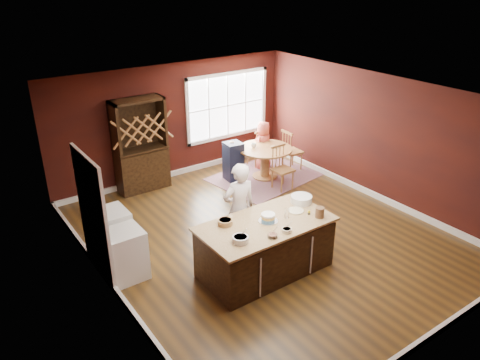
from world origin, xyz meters
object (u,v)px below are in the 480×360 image
chair_south (283,168)px  high_chair (233,161)px  dining_table (265,156)px  seated_woman (263,145)px  baker (239,209)px  hutch (141,145)px  chair_east (292,150)px  toddler (231,148)px  washer (125,254)px  dryer (110,236)px  kitchen_island (265,248)px  layer_cake (268,218)px  chair_north (256,147)px

chair_south → high_chair: 1.24m
dining_table → seated_woman: (0.31, 0.47, 0.07)m
baker → hutch: bearing=-78.8°
chair_east → seated_woman: (-0.54, 0.48, 0.08)m
high_chair → toddler: size_ratio=3.72×
washer → dryer: dryer is taller
baker → hutch: (-0.29, 3.37, 0.21)m
high_chair → washer: (-3.61, -2.17, -0.06)m
chair_east → high_chair: (-1.54, 0.34, -0.04)m
chair_east → toddler: size_ratio=4.02×
dining_table → washer: (-4.31, -1.84, -0.11)m
baker → dryer: (-1.95, 1.07, -0.39)m
high_chair → toddler: high_chair is taller
washer → kitchen_island: bearing=-31.2°
baker → layer_cake: (0.06, -0.73, 0.14)m
baker → washer: bearing=-6.1°
chair_east → toddler: chair_east is taller
chair_east → chair_south: (-0.92, -0.74, -0.01)m
high_chair → washer: high_chair is taller
chair_north → dining_table: bearing=65.5°
chair_north → kitchen_island: bearing=52.1°
baker → chair_east: size_ratio=1.62×
high_chair → washer: bearing=-143.5°
baker → toddler: baker is taller
chair_north → dryer: (-4.60, -1.93, -0.04)m
dryer → toddler: bearing=23.6°
hutch → dryer: size_ratio=2.30×
chair_north → seated_woman: size_ratio=0.82×
chair_south → dining_table: bearing=83.5°
kitchen_island → chair_north: bearing=54.6°
chair_east → chair_north: bearing=39.7°
chair_south → washer: size_ratio=1.20×
chair_east → washer: size_ratio=1.22×
toddler → washer: size_ratio=0.30×
chair_south → chair_north: bearing=75.3°
baker → layer_cake: 0.75m
dining_table → dryer: 4.47m
seated_woman → toddler: 1.09m
chair_north → layer_cake: bearing=52.6°
kitchen_island → hutch: bearing=94.0°
layer_cake → seated_woman: bearing=53.1°
kitchen_island → baker: baker is taller
dining_table → chair_north: chair_north is taller
high_chair → chair_east: bearing=-6.9°
toddler → high_chair: bearing=-19.1°
kitchen_island → toddler: bearing=64.4°
high_chair → layer_cake: bearing=-110.2°
chair_north → washer: chair_north is taller
washer → hutch: bearing=60.6°
seated_woman → dining_table: bearing=35.7°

